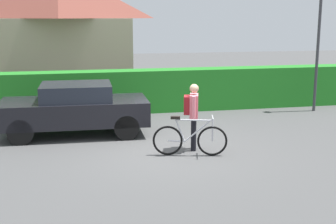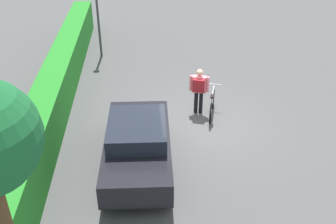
% 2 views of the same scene
% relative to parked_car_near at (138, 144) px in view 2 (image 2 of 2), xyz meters
% --- Properties ---
extents(ground_plane, '(60.00, 60.00, 0.00)m').
position_rel_parked_car_near_xyz_m(ground_plane, '(2.09, -2.00, -0.76)').
color(ground_plane, '#4B4B4B').
extents(hedge_row, '(20.60, 0.90, 1.44)m').
position_rel_parked_car_near_xyz_m(hedge_row, '(2.09, 2.79, -0.04)').
color(hedge_row, '#237C24').
rests_on(hedge_row, ground).
extents(parked_car_near, '(4.03, 1.89, 1.43)m').
position_rel_parked_car_near_xyz_m(parked_car_near, '(0.00, 0.00, 0.00)').
color(parked_car_near, black).
rests_on(parked_car_near, ground).
extents(bicycle, '(1.72, 0.62, 0.94)m').
position_rel_parked_car_near_xyz_m(bicycle, '(2.59, -2.53, -0.36)').
color(bicycle, black).
rests_on(bicycle, ground).
extents(person_rider, '(0.45, 0.64, 1.63)m').
position_rel_parked_car_near_xyz_m(person_rider, '(2.77, -2.09, 0.23)').
color(person_rider, black).
rests_on(person_rider, ground).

